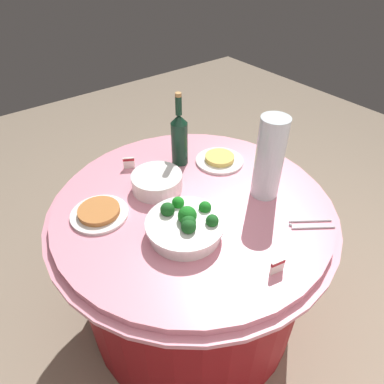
% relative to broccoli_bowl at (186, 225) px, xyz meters
% --- Properties ---
extents(ground_plane, '(6.00, 6.00, 0.00)m').
position_rel_broccoli_bowl_xyz_m(ground_plane, '(-0.13, -0.12, -0.78)').
color(ground_plane, gray).
extents(buffet_table, '(1.16, 1.16, 0.74)m').
position_rel_broccoli_bowl_xyz_m(buffet_table, '(-0.13, -0.12, -0.41)').
color(buffet_table, maroon).
rests_on(buffet_table, ground_plane).
extents(broccoli_bowl, '(0.28, 0.28, 0.12)m').
position_rel_broccoli_bowl_xyz_m(broccoli_bowl, '(0.00, 0.00, 0.00)').
color(broccoli_bowl, white).
rests_on(broccoli_bowl, buffet_table).
extents(plate_stack, '(0.21, 0.21, 0.07)m').
position_rel_broccoli_bowl_xyz_m(plate_stack, '(-0.06, -0.28, -0.01)').
color(plate_stack, white).
rests_on(plate_stack, buffet_table).
extents(wine_bottle, '(0.07, 0.07, 0.34)m').
position_rel_broccoli_bowl_xyz_m(wine_bottle, '(-0.26, -0.38, 0.09)').
color(wine_bottle, '#113321').
rests_on(wine_bottle, buffet_table).
extents(decorative_fruit_vase, '(0.11, 0.11, 0.34)m').
position_rel_broccoli_bowl_xyz_m(decorative_fruit_vase, '(-0.39, 0.01, 0.11)').
color(decorative_fruit_vase, silver).
rests_on(decorative_fruit_vase, buffet_table).
extents(serving_tongs, '(0.16, 0.13, 0.01)m').
position_rel_broccoli_bowl_xyz_m(serving_tongs, '(-0.39, 0.25, -0.04)').
color(serving_tongs, silver).
rests_on(serving_tongs, buffet_table).
extents(food_plate_peanuts, '(0.22, 0.22, 0.03)m').
position_rel_broccoli_bowl_xyz_m(food_plate_peanuts, '(0.20, -0.28, -0.03)').
color(food_plate_peanuts, white).
rests_on(food_plate_peanuts, buffet_table).
extents(food_plate_noodles, '(0.22, 0.22, 0.03)m').
position_rel_broccoli_bowl_xyz_m(food_plate_noodles, '(-0.40, -0.27, -0.03)').
color(food_plate_noodles, white).
rests_on(food_plate_noodles, buffet_table).
extents(label_placard_front, '(0.05, 0.03, 0.05)m').
position_rel_broccoli_bowl_xyz_m(label_placard_front, '(-0.05, -0.49, -0.01)').
color(label_placard_front, white).
rests_on(label_placard_front, buffet_table).
extents(label_placard_mid, '(0.05, 0.02, 0.05)m').
position_rel_broccoli_bowl_xyz_m(label_placard_mid, '(-0.13, 0.32, -0.01)').
color(label_placard_mid, white).
rests_on(label_placard_mid, buffet_table).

